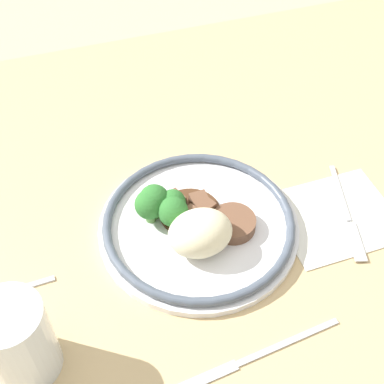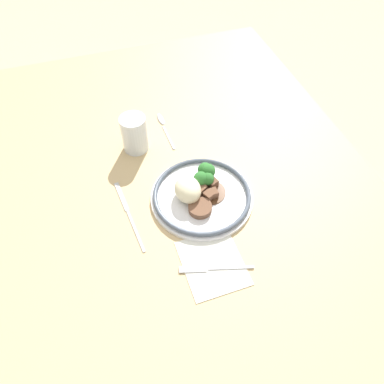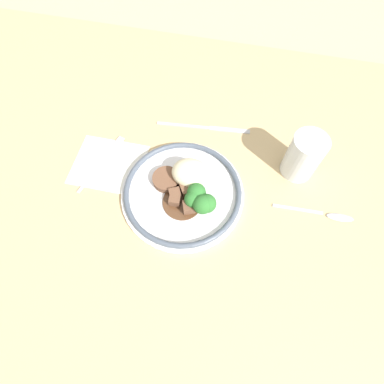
% 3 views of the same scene
% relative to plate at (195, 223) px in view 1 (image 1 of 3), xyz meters
% --- Properties ---
extents(ground_plane, '(8.00, 8.00, 0.00)m').
position_rel_plate_xyz_m(ground_plane, '(0.02, 0.02, -0.07)').
color(ground_plane, tan).
extents(dining_table, '(1.52, 1.02, 0.05)m').
position_rel_plate_xyz_m(dining_table, '(0.02, 0.02, -0.04)').
color(dining_table, tan).
rests_on(dining_table, ground).
extents(napkin, '(0.16, 0.14, 0.00)m').
position_rel_plate_xyz_m(napkin, '(-0.19, 0.04, -0.02)').
color(napkin, silver).
rests_on(napkin, dining_table).
extents(plate, '(0.27, 0.27, 0.07)m').
position_rel_plate_xyz_m(plate, '(0.00, 0.00, 0.00)').
color(plate, white).
rests_on(plate, dining_table).
extents(juice_glass, '(0.07, 0.07, 0.11)m').
position_rel_plate_xyz_m(juice_glass, '(0.23, 0.12, 0.03)').
color(juice_glass, yellow).
rests_on(juice_glass, dining_table).
extents(fork, '(0.06, 0.17, 0.00)m').
position_rel_plate_xyz_m(fork, '(-0.20, 0.05, -0.02)').
color(fork, '#B7B7BC').
rests_on(fork, napkin).
extents(knife, '(0.23, 0.03, 0.00)m').
position_rel_plate_xyz_m(knife, '(0.01, 0.19, -0.02)').
color(knife, '#B7B7BC').
rests_on(knife, dining_table).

